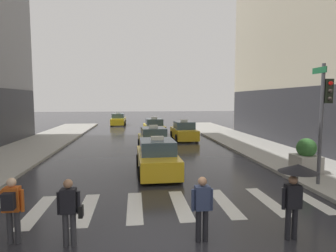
{
  "coord_description": "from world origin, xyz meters",
  "views": [
    {
      "loc": [
        -0.74,
        -6.1,
        3.54
      ],
      "look_at": [
        0.93,
        8.0,
        2.21
      ],
      "focal_mm": 30.1,
      "sensor_mm": 36.0,
      "label": 1
    }
  ],
  "objects_px": {
    "taxi_fourth": "(154,127)",
    "taxi_third": "(184,132)",
    "pedestrian_plain_coat": "(202,205)",
    "traffic_light_pole": "(324,107)",
    "planter_near_corner": "(306,157)",
    "taxi_lead": "(157,158)",
    "taxi_fifth": "(118,120)",
    "taxi_second": "(153,140)",
    "pedestrian_with_handbag": "(69,208)",
    "pedestrian_with_umbrella": "(296,181)",
    "pedestrian_with_backpack": "(12,205)"
  },
  "relations": [
    {
      "from": "taxi_fifth",
      "to": "planter_near_corner",
      "type": "relative_size",
      "value": 2.86
    },
    {
      "from": "planter_near_corner",
      "to": "traffic_light_pole",
      "type": "bearing_deg",
      "value": -105.84
    },
    {
      "from": "taxi_fourth",
      "to": "pedestrian_with_umbrella",
      "type": "distance_m",
      "value": 22.13
    },
    {
      "from": "taxi_second",
      "to": "planter_near_corner",
      "type": "distance_m",
      "value": 9.85
    },
    {
      "from": "taxi_lead",
      "to": "pedestrian_with_handbag",
      "type": "height_order",
      "value": "taxi_lead"
    },
    {
      "from": "taxi_second",
      "to": "pedestrian_with_backpack",
      "type": "relative_size",
      "value": 2.8
    },
    {
      "from": "taxi_fourth",
      "to": "taxi_fifth",
      "type": "relative_size",
      "value": 1.01
    },
    {
      "from": "taxi_fourth",
      "to": "pedestrian_plain_coat",
      "type": "distance_m",
      "value": 21.87
    },
    {
      "from": "pedestrian_with_backpack",
      "to": "pedestrian_with_handbag",
      "type": "distance_m",
      "value": 1.43
    },
    {
      "from": "traffic_light_pole",
      "to": "taxi_fourth",
      "type": "height_order",
      "value": "traffic_light_pole"
    },
    {
      "from": "taxi_lead",
      "to": "planter_near_corner",
      "type": "relative_size",
      "value": 2.86
    },
    {
      "from": "taxi_lead",
      "to": "taxi_fifth",
      "type": "relative_size",
      "value": 1.0
    },
    {
      "from": "traffic_light_pole",
      "to": "pedestrian_with_backpack",
      "type": "relative_size",
      "value": 2.91
    },
    {
      "from": "taxi_third",
      "to": "traffic_light_pole",
      "type": "bearing_deg",
      "value": -77.56
    },
    {
      "from": "pedestrian_with_handbag",
      "to": "traffic_light_pole",
      "type": "bearing_deg",
      "value": 21.36
    },
    {
      "from": "taxi_second",
      "to": "pedestrian_with_umbrella",
      "type": "relative_size",
      "value": 2.39
    },
    {
      "from": "taxi_lead",
      "to": "pedestrian_with_handbag",
      "type": "xyz_separation_m",
      "value": [
        -2.64,
        -6.59,
        0.21
      ]
    },
    {
      "from": "taxi_fourth",
      "to": "pedestrian_with_umbrella",
      "type": "relative_size",
      "value": 2.38
    },
    {
      "from": "planter_near_corner",
      "to": "taxi_lead",
      "type": "bearing_deg",
      "value": 169.58
    },
    {
      "from": "traffic_light_pole",
      "to": "taxi_lead",
      "type": "bearing_deg",
      "value": 154.39
    },
    {
      "from": "traffic_light_pole",
      "to": "taxi_fourth",
      "type": "relative_size",
      "value": 1.04
    },
    {
      "from": "taxi_second",
      "to": "pedestrian_with_handbag",
      "type": "bearing_deg",
      "value": -102.81
    },
    {
      "from": "taxi_lead",
      "to": "taxi_third",
      "type": "relative_size",
      "value": 1.0
    },
    {
      "from": "traffic_light_pole",
      "to": "pedestrian_with_handbag",
      "type": "xyz_separation_m",
      "value": [
        -9.03,
        -3.53,
        -2.32
      ]
    },
    {
      "from": "taxi_fourth",
      "to": "pedestrian_plain_coat",
      "type": "height_order",
      "value": "taxi_fourth"
    },
    {
      "from": "pedestrian_with_handbag",
      "to": "pedestrian_plain_coat",
      "type": "relative_size",
      "value": 1.0
    },
    {
      "from": "traffic_light_pole",
      "to": "planter_near_corner",
      "type": "height_order",
      "value": "traffic_light_pole"
    },
    {
      "from": "taxi_fourth",
      "to": "pedestrian_with_backpack",
      "type": "xyz_separation_m",
      "value": [
        -4.94,
        -21.43,
        0.25
      ]
    },
    {
      "from": "taxi_third",
      "to": "pedestrian_with_backpack",
      "type": "distance_m",
      "value": 18.91
    },
    {
      "from": "taxi_lead",
      "to": "pedestrian_with_umbrella",
      "type": "relative_size",
      "value": 2.36
    },
    {
      "from": "taxi_second",
      "to": "pedestrian_with_handbag",
      "type": "xyz_separation_m",
      "value": [
        -2.86,
        -12.57,
        0.21
      ]
    },
    {
      "from": "taxi_third",
      "to": "pedestrian_plain_coat",
      "type": "bearing_deg",
      "value": -98.56
    },
    {
      "from": "pedestrian_with_umbrella",
      "to": "pedestrian_with_handbag",
      "type": "bearing_deg",
      "value": 176.52
    },
    {
      "from": "pedestrian_with_backpack",
      "to": "pedestrian_plain_coat",
      "type": "bearing_deg",
      "value": -5.28
    },
    {
      "from": "taxi_lead",
      "to": "taxi_fifth",
      "type": "height_order",
      "value": "same"
    },
    {
      "from": "taxi_second",
      "to": "taxi_fifth",
      "type": "distance_m",
      "value": 20.65
    },
    {
      "from": "pedestrian_with_umbrella",
      "to": "planter_near_corner",
      "type": "height_order",
      "value": "pedestrian_with_umbrella"
    },
    {
      "from": "taxi_lead",
      "to": "traffic_light_pole",
      "type": "bearing_deg",
      "value": -25.61
    },
    {
      "from": "taxi_fourth",
      "to": "taxi_second",
      "type": "bearing_deg",
      "value": -94.25
    },
    {
      "from": "taxi_fourth",
      "to": "taxi_third",
      "type": "bearing_deg",
      "value": -59.31
    },
    {
      "from": "pedestrian_with_umbrella",
      "to": "planter_near_corner",
      "type": "xyz_separation_m",
      "value": [
        3.96,
        5.66,
        -0.64
      ]
    },
    {
      "from": "planter_near_corner",
      "to": "taxi_fifth",
      "type": "bearing_deg",
      "value": 110.33
    },
    {
      "from": "taxi_third",
      "to": "planter_near_corner",
      "type": "height_order",
      "value": "taxi_third"
    },
    {
      "from": "taxi_second",
      "to": "pedestrian_with_umbrella",
      "type": "xyz_separation_m",
      "value": [
        2.72,
        -12.91,
        0.79
      ]
    },
    {
      "from": "pedestrian_with_umbrella",
      "to": "pedestrian_with_handbag",
      "type": "relative_size",
      "value": 1.18
    },
    {
      "from": "pedestrian_plain_coat",
      "to": "taxi_lead",
      "type": "bearing_deg",
      "value": 94.88
    },
    {
      "from": "traffic_light_pole",
      "to": "planter_near_corner",
      "type": "bearing_deg",
      "value": 74.16
    },
    {
      "from": "planter_near_corner",
      "to": "taxi_fourth",
      "type": "bearing_deg",
      "value": 110.16
    },
    {
      "from": "taxi_third",
      "to": "pedestrian_with_handbag",
      "type": "bearing_deg",
      "value": -108.48
    },
    {
      "from": "traffic_light_pole",
      "to": "taxi_lead",
      "type": "relative_size",
      "value": 1.05
    }
  ]
}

